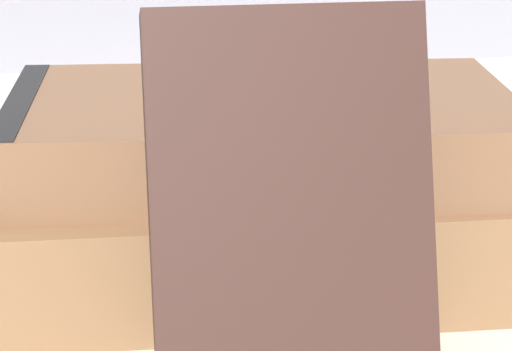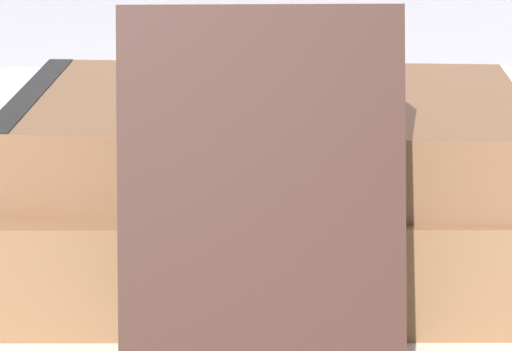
{
  "view_description": "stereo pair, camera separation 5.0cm",
  "coord_description": "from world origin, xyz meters",
  "px_view_note": "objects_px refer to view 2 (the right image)",
  "views": [
    {
      "loc": [
        -0.05,
        -0.44,
        0.21
      ],
      "look_at": [
        0.01,
        -0.0,
        0.06
      ],
      "focal_mm": 75.0,
      "sensor_mm": 36.0,
      "label": 1
    },
    {
      "loc": [
        -0.0,
        -0.44,
        0.21
      ],
      "look_at": [
        0.01,
        -0.0,
        0.06
      ],
      "focal_mm": 75.0,
      "sensor_mm": 36.0,
      "label": 2
    }
  ],
  "objects_px": {
    "book_flat_bottom": "(251,222)",
    "pocket_watch": "(328,98)",
    "book_leaning_front": "(262,230)",
    "book_flat_top": "(257,133)"
  },
  "relations": [
    {
      "from": "book_flat_top",
      "to": "pocket_watch",
      "type": "relative_size",
      "value": 4.47
    },
    {
      "from": "book_flat_bottom",
      "to": "book_flat_top",
      "type": "distance_m",
      "value": 0.04
    },
    {
      "from": "book_flat_bottom",
      "to": "pocket_watch",
      "type": "bearing_deg",
      "value": -22.61
    },
    {
      "from": "book_flat_bottom",
      "to": "pocket_watch",
      "type": "relative_size",
      "value": 4.74
    },
    {
      "from": "book_flat_top",
      "to": "pocket_watch",
      "type": "distance_m",
      "value": 0.04
    },
    {
      "from": "book_flat_top",
      "to": "book_leaning_front",
      "type": "relative_size",
      "value": 1.61
    },
    {
      "from": "pocket_watch",
      "to": "book_flat_top",
      "type": "bearing_deg",
      "value": 151.61
    },
    {
      "from": "book_leaning_front",
      "to": "pocket_watch",
      "type": "relative_size",
      "value": 2.77
    },
    {
      "from": "book_flat_bottom",
      "to": "book_leaning_front",
      "type": "relative_size",
      "value": 1.71
    },
    {
      "from": "pocket_watch",
      "to": "book_leaning_front",
      "type": "bearing_deg",
      "value": -107.76
    }
  ]
}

